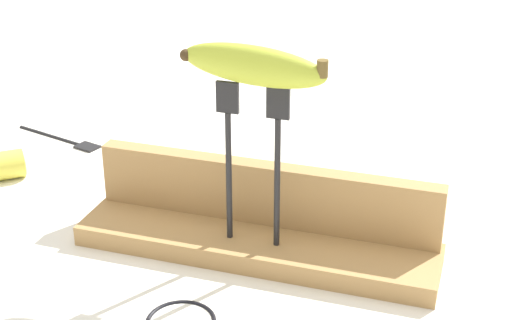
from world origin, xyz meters
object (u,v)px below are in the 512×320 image
object	(u,v)px
fork_fallen_near	(68,140)
wire_coil	(181,320)
banana_chunk_near	(3,165)
fork_stand_center	(253,151)
banana_raised_center	(253,65)

from	to	relation	value
fork_fallen_near	wire_coil	xyz separation A→B (m)	(0.36, -0.39, -0.00)
banana_chunk_near	wire_coil	size ratio (longest dim) A/B	0.96
fork_stand_center	wire_coil	bearing A→B (deg)	-103.29
fork_stand_center	fork_fallen_near	xyz separation A→B (m)	(-0.40, 0.24, -0.14)
fork_stand_center	wire_coil	distance (m)	0.20
fork_stand_center	banana_raised_center	size ratio (longest dim) A/B	1.09
fork_fallen_near	fork_stand_center	bearing A→B (deg)	-31.66
banana_raised_center	wire_coil	distance (m)	0.28
fork_stand_center	banana_chunk_near	bearing A→B (deg)	166.76
wire_coil	fork_fallen_near	bearing A→B (deg)	133.16
fork_fallen_near	banana_chunk_near	bearing A→B (deg)	-96.57
fork_stand_center	banana_chunk_near	xyz separation A→B (m)	(-0.41, 0.10, -0.12)
fork_fallen_near	wire_coil	bearing A→B (deg)	-46.84
banana_raised_center	fork_fallen_near	world-z (taller)	banana_raised_center
banana_raised_center	banana_chunk_near	bearing A→B (deg)	166.76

